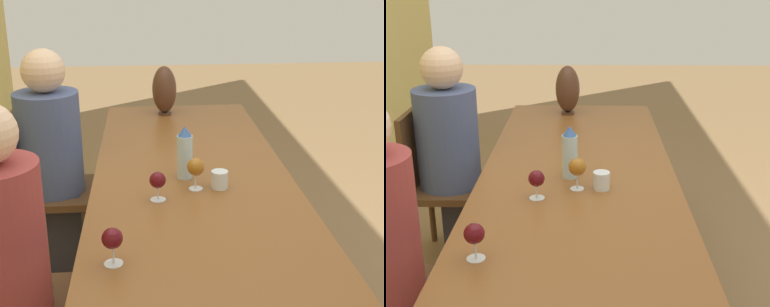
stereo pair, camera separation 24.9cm
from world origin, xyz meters
The scene contains 10 objects.
dining_table centered at (0.00, 0.00, 0.66)m, with size 2.87×0.92×0.72m.
water_bottle centered at (0.12, 0.04, 0.84)m, with size 0.07×0.07×0.25m.
water_tumbler centered at (-0.02, -0.11, 0.76)m, with size 0.07×0.07×0.08m.
vase centered at (1.22, 0.09, 0.89)m, with size 0.16×0.16×0.32m.
wine_glass_1 centered at (-0.02, 0.00, 0.83)m, with size 0.08×0.08×0.14m.
wine_glass_2 centered at (-0.62, 0.33, 0.82)m, with size 0.07×0.07×0.13m.
wine_glass_3 centered at (-0.12, 0.17, 0.81)m, with size 0.07×0.07×0.13m.
chair_far centered at (0.62, 0.80, 0.49)m, with size 0.44×0.44×0.90m.
person_near centered at (-0.46, 0.72, 0.68)m, with size 0.32×0.32×1.24m.
person_far centered at (0.62, 0.72, 0.68)m, with size 0.34×0.34×1.25m.
Camera 1 is at (-2.17, 0.21, 1.66)m, focal length 50.00 mm.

